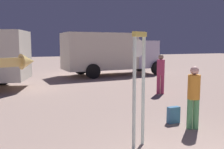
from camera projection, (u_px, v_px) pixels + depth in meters
standing_clock at (139, 80)px, 5.07m from camera, size 0.40×0.26×2.35m
person_near_clock at (194, 94)px, 6.22m from camera, size 0.30×0.30×1.57m
backpack at (173, 115)px, 6.77m from camera, size 0.34×0.19×0.44m
person_distant at (161, 72)px, 10.60m from camera, size 0.32×0.32×1.68m
box_truck_far at (109, 52)px, 16.89m from camera, size 6.68×2.87×2.80m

